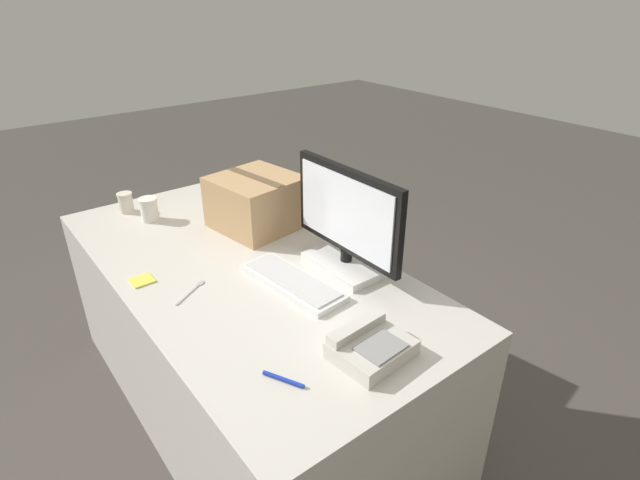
{
  "coord_description": "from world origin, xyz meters",
  "views": [
    {
      "loc": [
        1.51,
        -0.79,
        1.68
      ],
      "look_at": [
        0.26,
        0.18,
        0.87
      ],
      "focal_mm": 28.0,
      "sensor_mm": 36.0,
      "label": 1
    }
  ],
  "objects_px": {
    "paper_cup_right": "(149,209)",
    "spoon": "(195,288)",
    "keyboard": "(292,282)",
    "sticky_note_pad": "(142,280)",
    "pen_marker": "(283,379)",
    "monitor": "(347,226)",
    "paper_cup_left": "(126,202)",
    "desk_phone": "(370,346)",
    "cardboard_box": "(256,202)"
  },
  "relations": [
    {
      "from": "paper_cup_right",
      "to": "paper_cup_left",
      "type": "bearing_deg",
      "value": -161.9
    },
    {
      "from": "keyboard",
      "to": "cardboard_box",
      "type": "height_order",
      "value": "cardboard_box"
    },
    {
      "from": "spoon",
      "to": "paper_cup_left",
      "type": "bearing_deg",
      "value": 55.52
    },
    {
      "from": "paper_cup_right",
      "to": "cardboard_box",
      "type": "distance_m",
      "value": 0.5
    },
    {
      "from": "paper_cup_right",
      "to": "sticky_note_pad",
      "type": "relative_size",
      "value": 1.38
    },
    {
      "from": "cardboard_box",
      "to": "pen_marker",
      "type": "xyz_separation_m",
      "value": [
        0.89,
        -0.46,
        -0.11
      ]
    },
    {
      "from": "pen_marker",
      "to": "sticky_note_pad",
      "type": "relative_size",
      "value": 1.53
    },
    {
      "from": "monitor",
      "to": "keyboard",
      "type": "distance_m",
      "value": 0.28
    },
    {
      "from": "spoon",
      "to": "cardboard_box",
      "type": "distance_m",
      "value": 0.56
    },
    {
      "from": "monitor",
      "to": "paper_cup_right",
      "type": "relative_size",
      "value": 4.99
    },
    {
      "from": "cardboard_box",
      "to": "keyboard",
      "type": "bearing_deg",
      "value": -17.97
    },
    {
      "from": "monitor",
      "to": "sticky_note_pad",
      "type": "relative_size",
      "value": 6.9
    },
    {
      "from": "monitor",
      "to": "spoon",
      "type": "height_order",
      "value": "monitor"
    },
    {
      "from": "keyboard",
      "to": "paper_cup_left",
      "type": "distance_m",
      "value": 1.04
    },
    {
      "from": "keyboard",
      "to": "paper_cup_left",
      "type": "xyz_separation_m",
      "value": [
        -1.01,
        -0.25,
        0.03
      ]
    },
    {
      "from": "spoon",
      "to": "cardboard_box",
      "type": "height_order",
      "value": "cardboard_box"
    },
    {
      "from": "paper_cup_left",
      "to": "paper_cup_right",
      "type": "relative_size",
      "value": 0.88
    },
    {
      "from": "keyboard",
      "to": "desk_phone",
      "type": "distance_m",
      "value": 0.45
    },
    {
      "from": "desk_phone",
      "to": "paper_cup_left",
      "type": "xyz_separation_m",
      "value": [
        -1.46,
        -0.21,
        0.02
      ]
    },
    {
      "from": "sticky_note_pad",
      "to": "paper_cup_right",
      "type": "bearing_deg",
      "value": 155.71
    },
    {
      "from": "keyboard",
      "to": "paper_cup_left",
      "type": "height_order",
      "value": "paper_cup_left"
    },
    {
      "from": "cardboard_box",
      "to": "pen_marker",
      "type": "distance_m",
      "value": 1.01
    },
    {
      "from": "spoon",
      "to": "pen_marker",
      "type": "relative_size",
      "value": 1.26
    },
    {
      "from": "pen_marker",
      "to": "sticky_note_pad",
      "type": "bearing_deg",
      "value": 162.98
    },
    {
      "from": "monitor",
      "to": "pen_marker",
      "type": "bearing_deg",
      "value": -55.79
    },
    {
      "from": "pen_marker",
      "to": "spoon",
      "type": "bearing_deg",
      "value": 152.87
    },
    {
      "from": "keyboard",
      "to": "pen_marker",
      "type": "bearing_deg",
      "value": -43.48
    },
    {
      "from": "monitor",
      "to": "sticky_note_pad",
      "type": "bearing_deg",
      "value": -120.37
    },
    {
      "from": "keyboard",
      "to": "cardboard_box",
      "type": "xyz_separation_m",
      "value": [
        -0.5,
        0.16,
        0.1
      ]
    },
    {
      "from": "monitor",
      "to": "paper_cup_left",
      "type": "distance_m",
      "value": 1.15
    },
    {
      "from": "spoon",
      "to": "cardboard_box",
      "type": "xyz_separation_m",
      "value": [
        -0.31,
        0.45,
        0.11
      ]
    },
    {
      "from": "spoon",
      "to": "paper_cup_right",
      "type": "bearing_deg",
      "value": 50.31
    },
    {
      "from": "desk_phone",
      "to": "pen_marker",
      "type": "xyz_separation_m",
      "value": [
        -0.07,
        -0.26,
        -0.02
      ]
    },
    {
      "from": "paper_cup_left",
      "to": "pen_marker",
      "type": "bearing_deg",
      "value": -2.11
    },
    {
      "from": "spoon",
      "to": "pen_marker",
      "type": "height_order",
      "value": "pen_marker"
    },
    {
      "from": "monitor",
      "to": "pen_marker",
      "type": "height_order",
      "value": "monitor"
    },
    {
      "from": "monitor",
      "to": "desk_phone",
      "type": "distance_m",
      "value": 0.53
    },
    {
      "from": "paper_cup_right",
      "to": "pen_marker",
      "type": "bearing_deg",
      "value": -4.8
    },
    {
      "from": "spoon",
      "to": "sticky_note_pad",
      "type": "bearing_deg",
      "value": 96.31
    },
    {
      "from": "paper_cup_right",
      "to": "spoon",
      "type": "height_order",
      "value": "paper_cup_right"
    },
    {
      "from": "monitor",
      "to": "desk_phone",
      "type": "bearing_deg",
      "value": -32.45
    },
    {
      "from": "desk_phone",
      "to": "pen_marker",
      "type": "bearing_deg",
      "value": -108.4
    },
    {
      "from": "desk_phone",
      "to": "keyboard",
      "type": "bearing_deg",
      "value": 170.71
    },
    {
      "from": "monitor",
      "to": "pen_marker",
      "type": "xyz_separation_m",
      "value": [
        0.36,
        -0.53,
        -0.17
      ]
    },
    {
      "from": "paper_cup_right",
      "to": "pen_marker",
      "type": "height_order",
      "value": "paper_cup_right"
    },
    {
      "from": "desk_phone",
      "to": "pen_marker",
      "type": "distance_m",
      "value": 0.27
    },
    {
      "from": "keyboard",
      "to": "sticky_note_pad",
      "type": "bearing_deg",
      "value": -136.04
    },
    {
      "from": "paper_cup_left",
      "to": "paper_cup_right",
      "type": "distance_m",
      "value": 0.17
    },
    {
      "from": "pen_marker",
      "to": "sticky_note_pad",
      "type": "distance_m",
      "value": 0.75
    },
    {
      "from": "sticky_note_pad",
      "to": "cardboard_box",
      "type": "bearing_deg",
      "value": 103.91
    }
  ]
}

